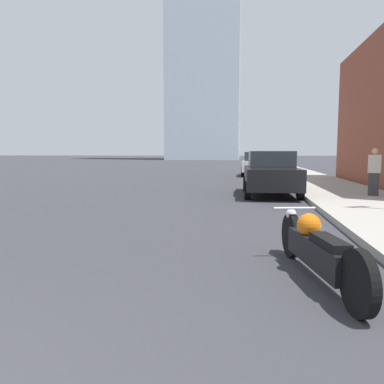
{
  "coord_description": "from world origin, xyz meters",
  "views": [
    {
      "loc": [
        2.48,
        -1.08,
        1.58
      ],
      "look_at": [
        1.5,
        5.63,
        0.87
      ],
      "focal_mm": 35.0,
      "sensor_mm": 36.0,
      "label": 1
    }
  ],
  "objects_px": {
    "motorcycle": "(316,248)",
    "pedestrian": "(374,172)",
    "parked_car_black": "(270,173)",
    "parked_car_white": "(256,164)"
  },
  "relations": [
    {
      "from": "parked_car_black",
      "to": "pedestrian",
      "type": "bearing_deg",
      "value": -17.03
    },
    {
      "from": "motorcycle",
      "to": "pedestrian",
      "type": "bearing_deg",
      "value": 57.54
    },
    {
      "from": "parked_car_white",
      "to": "pedestrian",
      "type": "height_order",
      "value": "pedestrian"
    },
    {
      "from": "pedestrian",
      "to": "motorcycle",
      "type": "bearing_deg",
      "value": -111.51
    },
    {
      "from": "motorcycle",
      "to": "parked_car_white",
      "type": "bearing_deg",
      "value": 79.64
    },
    {
      "from": "parked_car_white",
      "to": "parked_car_black",
      "type": "bearing_deg",
      "value": -87.39
    },
    {
      "from": "parked_car_white",
      "to": "pedestrian",
      "type": "bearing_deg",
      "value": -72.88
    },
    {
      "from": "motorcycle",
      "to": "parked_car_black",
      "type": "bearing_deg",
      "value": 79.01
    },
    {
      "from": "parked_car_black",
      "to": "pedestrian",
      "type": "height_order",
      "value": "pedestrian"
    },
    {
      "from": "pedestrian",
      "to": "parked_car_black",
      "type": "bearing_deg",
      "value": 164.44
    }
  ]
}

